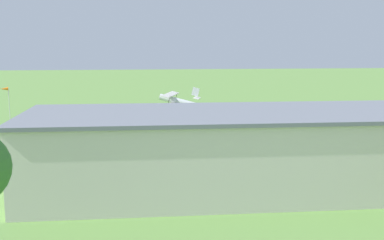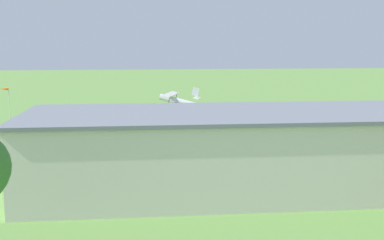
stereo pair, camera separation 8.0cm
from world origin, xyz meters
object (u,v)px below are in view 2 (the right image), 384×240
object	(u,v)px
hangar	(232,150)
person_walking_on_apron	(57,148)
windsock	(5,92)
person_crossing_taxiway	(355,141)
biplane	(177,101)
car_blue	(44,156)

from	to	relation	value
hangar	person_walking_on_apron	distance (m)	26.20
windsock	person_crossing_taxiway	bearing A→B (deg)	153.43
biplane	hangar	bearing A→B (deg)	94.55
hangar	car_blue	xyz separation A→B (m)	(20.34, -12.92, -3.03)
person_crossing_taxiway	windsock	world-z (taller)	windsock
hangar	biplane	distance (m)	31.73
car_blue	person_walking_on_apron	size ratio (longest dim) A/B	2.56
biplane	windsock	bearing A→B (deg)	-21.51
car_blue	person_crossing_taxiway	size ratio (longest dim) A/B	2.65
biplane	person_crossing_taxiway	distance (m)	27.98
person_walking_on_apron	windsock	bearing A→B (deg)	-63.93
biplane	car_blue	bearing A→B (deg)	46.35
hangar	biplane	world-z (taller)	hangar
person_crossing_taxiway	hangar	bearing A→B (deg)	38.85
person_crossing_taxiway	biplane	bearing A→B (deg)	-32.45
hangar	person_crossing_taxiway	distance (m)	26.91
biplane	person_crossing_taxiway	size ratio (longest dim) A/B	4.74
biplane	person_crossing_taxiway	world-z (taller)	biplane
biplane	car_blue	xyz separation A→B (m)	(17.82, 18.69, -4.24)
car_blue	person_walking_on_apron	distance (m)	4.34
hangar	person_walking_on_apron	bearing A→B (deg)	-41.33
windsock	biplane	bearing A→B (deg)	158.49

